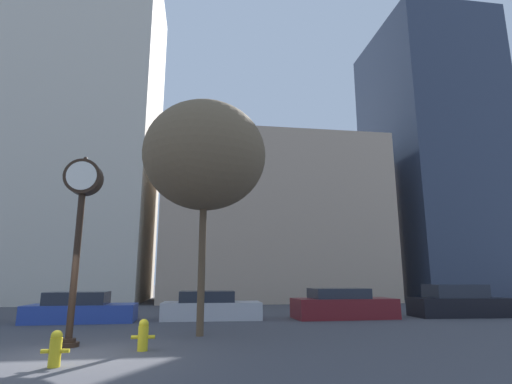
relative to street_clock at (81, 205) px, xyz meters
The scene contains 12 objects.
ground_plane 4.18m from the street_clock, 75.56° to the right, with size 200.00×200.00×0.00m, color #424247.
building_tall_tower 26.22m from the street_clock, 110.08° to the left, with size 15.06×12.00×29.02m.
building_storefront_row 24.64m from the street_clock, 66.88° to the left, with size 18.02×12.00×13.28m.
building_glass_modern 35.41m from the street_clock, 41.24° to the left, with size 9.61×12.00×26.44m.
street_clock is the anchor object (origin of this frame).
car_blue 7.40m from the street_clock, 102.56° to the left, with size 4.45×2.04×1.25m.
car_silver 8.60m from the street_clock, 59.20° to the left, with size 4.47×2.04×1.25m.
car_maroon 12.40m from the street_clock, 32.09° to the left, with size 4.71×2.09×1.35m.
car_black 17.58m from the street_clock, 21.70° to the left, with size 4.77×2.08×1.52m.
fire_hydrant_near 4.40m from the street_clock, 79.29° to the right, with size 0.56×0.25×0.74m.
fire_hydrant_far 4.16m from the street_clock, 23.92° to the right, with size 0.60×0.26×0.79m.
bare_tree 4.42m from the street_clock, 23.72° to the left, with size 4.28×4.28×7.96m.
Camera 1 is at (3.01, -10.54, 1.82)m, focal length 28.00 mm.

